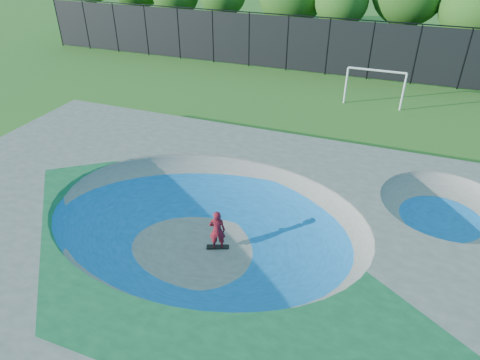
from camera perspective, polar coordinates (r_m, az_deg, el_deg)
name	(u,v)px	position (r m, az deg, el deg)	size (l,w,h in m)	color
ground	(207,248)	(15.15, -4.47, -9.04)	(120.00, 120.00, 0.00)	#30661C
skate_deck	(206,231)	(14.67, -4.59, -6.80)	(22.00, 14.00, 1.50)	gray
skater	(217,230)	(14.66, -3.05, -6.70)	(0.56, 0.37, 1.53)	red
skateboard	(218,247)	(15.12, -2.97, -8.91)	(0.78, 0.22, 0.05)	black
soccer_goal	(375,81)	(27.35, 17.60, 12.48)	(3.47, 0.12, 2.29)	silver
fence	(328,46)	(32.68, 11.62, 17.13)	(48.09, 0.09, 4.04)	black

